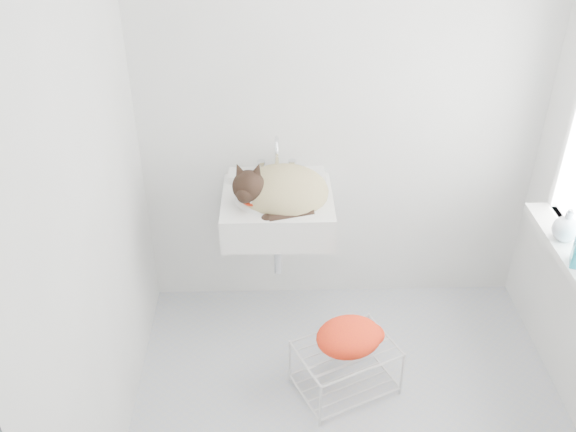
{
  "coord_description": "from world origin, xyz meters",
  "views": [
    {
      "loc": [
        -0.37,
        -2.12,
        2.57
      ],
      "look_at": [
        -0.3,
        0.5,
        0.88
      ],
      "focal_mm": 39.61,
      "sensor_mm": 36.0,
      "label": 1
    }
  ],
  "objects_px": {
    "wire_rack": "(345,366)",
    "bottle_c": "(563,239)",
    "sink": "(277,196)",
    "cat": "(279,191)"
  },
  "relations": [
    {
      "from": "sink",
      "to": "bottle_c",
      "type": "distance_m",
      "value": 1.42
    },
    {
      "from": "wire_rack",
      "to": "bottle_c",
      "type": "height_order",
      "value": "bottle_c"
    },
    {
      "from": "sink",
      "to": "bottle_c",
      "type": "relative_size",
      "value": 3.6
    },
    {
      "from": "wire_rack",
      "to": "bottle_c",
      "type": "relative_size",
      "value": 2.92
    },
    {
      "from": "cat",
      "to": "wire_rack",
      "type": "xyz_separation_m",
      "value": [
        0.33,
        -0.53,
        -0.74
      ]
    },
    {
      "from": "cat",
      "to": "wire_rack",
      "type": "height_order",
      "value": "cat"
    },
    {
      "from": "bottle_c",
      "to": "wire_rack",
      "type": "bearing_deg",
      "value": -173.29
    },
    {
      "from": "wire_rack",
      "to": "bottle_c",
      "type": "bearing_deg",
      "value": 6.71
    },
    {
      "from": "cat",
      "to": "bottle_c",
      "type": "distance_m",
      "value": 1.4
    },
    {
      "from": "sink",
      "to": "cat",
      "type": "height_order",
      "value": "cat"
    }
  ]
}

